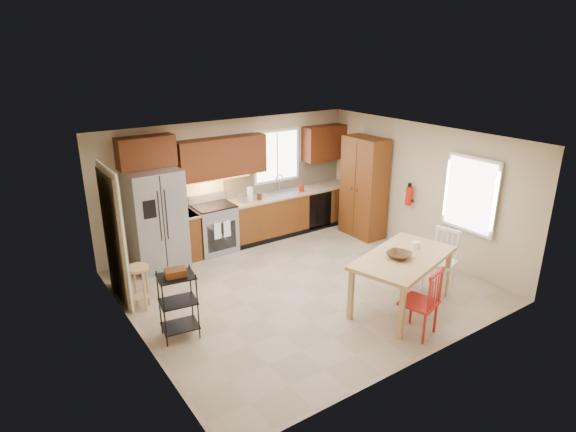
# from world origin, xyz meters

# --- Properties ---
(floor) EXTENTS (5.50, 5.50, 0.00)m
(floor) POSITION_xyz_m (0.00, 0.00, 0.00)
(floor) COLOR tan
(floor) RESTS_ON ground
(ceiling) EXTENTS (5.50, 5.00, 0.02)m
(ceiling) POSITION_xyz_m (0.00, 0.00, 2.50)
(ceiling) COLOR silver
(ceiling) RESTS_ON ground
(wall_back) EXTENTS (5.50, 0.02, 2.50)m
(wall_back) POSITION_xyz_m (0.00, 2.50, 1.25)
(wall_back) COLOR #CCB793
(wall_back) RESTS_ON ground
(wall_front) EXTENTS (5.50, 0.02, 2.50)m
(wall_front) POSITION_xyz_m (0.00, -2.50, 1.25)
(wall_front) COLOR #CCB793
(wall_front) RESTS_ON ground
(wall_left) EXTENTS (0.02, 5.00, 2.50)m
(wall_left) POSITION_xyz_m (-2.75, 0.00, 1.25)
(wall_left) COLOR #CCB793
(wall_left) RESTS_ON ground
(wall_right) EXTENTS (0.02, 5.00, 2.50)m
(wall_right) POSITION_xyz_m (2.75, 0.00, 1.25)
(wall_right) COLOR #CCB793
(wall_right) RESTS_ON ground
(refrigerator) EXTENTS (0.92, 0.75, 1.82)m
(refrigerator) POSITION_xyz_m (-1.70, 2.12, 0.91)
(refrigerator) COLOR gray
(refrigerator) RESTS_ON floor
(range_stove) EXTENTS (0.76, 0.63, 0.92)m
(range_stove) POSITION_xyz_m (-0.55, 2.19, 0.46)
(range_stove) COLOR gray
(range_stove) RESTS_ON floor
(base_cabinet_narrow) EXTENTS (0.30, 0.60, 0.90)m
(base_cabinet_narrow) POSITION_xyz_m (-1.10, 2.20, 0.45)
(base_cabinet_narrow) COLOR brown
(base_cabinet_narrow) RESTS_ON floor
(base_cabinet_run) EXTENTS (2.92, 0.60, 0.90)m
(base_cabinet_run) POSITION_xyz_m (1.29, 2.20, 0.45)
(base_cabinet_run) COLOR brown
(base_cabinet_run) RESTS_ON floor
(dishwasher) EXTENTS (0.60, 0.02, 0.78)m
(dishwasher) POSITION_xyz_m (1.85, 1.91, 0.45)
(dishwasher) COLOR black
(dishwasher) RESTS_ON floor
(backsplash) EXTENTS (2.92, 0.03, 0.55)m
(backsplash) POSITION_xyz_m (1.29, 2.48, 1.18)
(backsplash) COLOR beige
(backsplash) RESTS_ON wall_back
(upper_over_fridge) EXTENTS (1.00, 0.35, 0.55)m
(upper_over_fridge) POSITION_xyz_m (-1.70, 2.33, 2.10)
(upper_over_fridge) COLOR #59260E
(upper_over_fridge) RESTS_ON wall_back
(upper_left_block) EXTENTS (1.80, 0.35, 0.75)m
(upper_left_block) POSITION_xyz_m (-0.25, 2.33, 1.83)
(upper_left_block) COLOR #59260E
(upper_left_block) RESTS_ON wall_back
(upper_right_block) EXTENTS (1.00, 0.35, 0.75)m
(upper_right_block) POSITION_xyz_m (2.25, 2.33, 1.83)
(upper_right_block) COLOR #59260E
(upper_right_block) RESTS_ON wall_back
(window_back) EXTENTS (1.12, 0.04, 1.12)m
(window_back) POSITION_xyz_m (1.10, 2.48, 1.65)
(window_back) COLOR white
(window_back) RESTS_ON wall_back
(sink) EXTENTS (0.62, 0.46, 0.16)m
(sink) POSITION_xyz_m (1.10, 2.20, 0.86)
(sink) COLOR gray
(sink) RESTS_ON base_cabinet_run
(undercab_glow) EXTENTS (1.60, 0.30, 0.01)m
(undercab_glow) POSITION_xyz_m (-0.55, 2.30, 1.43)
(undercab_glow) COLOR #FFBF66
(undercab_glow) RESTS_ON wall_back
(soap_bottle) EXTENTS (0.09, 0.09, 0.19)m
(soap_bottle) POSITION_xyz_m (1.48, 2.10, 1.00)
(soap_bottle) COLOR red
(soap_bottle) RESTS_ON base_cabinet_run
(paper_towel) EXTENTS (0.12, 0.12, 0.28)m
(paper_towel) POSITION_xyz_m (0.25, 2.15, 1.04)
(paper_towel) COLOR white
(paper_towel) RESTS_ON base_cabinet_run
(canister_steel) EXTENTS (0.11, 0.11, 0.18)m
(canister_steel) POSITION_xyz_m (0.05, 2.15, 0.99)
(canister_steel) COLOR gray
(canister_steel) RESTS_ON base_cabinet_run
(canister_wood) EXTENTS (0.10, 0.10, 0.14)m
(canister_wood) POSITION_xyz_m (0.45, 2.12, 0.97)
(canister_wood) COLOR #462A12
(canister_wood) RESTS_ON base_cabinet_run
(pantry) EXTENTS (0.50, 0.95, 2.10)m
(pantry) POSITION_xyz_m (2.43, 1.20, 1.05)
(pantry) COLOR brown
(pantry) RESTS_ON floor
(fire_extinguisher) EXTENTS (0.12, 0.12, 0.36)m
(fire_extinguisher) POSITION_xyz_m (2.63, 0.15, 1.10)
(fire_extinguisher) COLOR red
(fire_extinguisher) RESTS_ON wall_right
(window_right) EXTENTS (0.04, 1.02, 1.32)m
(window_right) POSITION_xyz_m (2.68, -1.15, 1.45)
(window_right) COLOR white
(window_right) RESTS_ON wall_right
(doorway) EXTENTS (0.04, 0.95, 2.10)m
(doorway) POSITION_xyz_m (-2.67, 1.30, 1.05)
(doorway) COLOR #8C7A59
(doorway) RESTS_ON wall_left
(dining_table) EXTENTS (1.94, 1.42, 0.85)m
(dining_table) POSITION_xyz_m (0.86, -1.39, 0.42)
(dining_table) COLOR tan
(dining_table) RESTS_ON floor
(chair_red) EXTENTS (0.59, 0.59, 1.02)m
(chair_red) POSITION_xyz_m (0.51, -2.04, 0.51)
(chair_red) COLOR #B11D1B
(chair_red) RESTS_ON floor
(chair_white) EXTENTS (0.59, 0.59, 1.02)m
(chair_white) POSITION_xyz_m (1.81, -1.34, 0.51)
(chair_white) COLOR white
(chair_white) RESTS_ON floor
(table_bowl) EXTENTS (0.44, 0.44, 0.09)m
(table_bowl) POSITION_xyz_m (0.75, -1.39, 0.86)
(table_bowl) COLOR #462A12
(table_bowl) RESTS_ON dining_table
(table_jar) EXTENTS (0.18, 0.18, 0.16)m
(table_jar) POSITION_xyz_m (1.24, -1.28, 0.89)
(table_jar) COLOR white
(table_jar) RESTS_ON dining_table
(bar_stool) EXTENTS (0.42, 0.42, 0.71)m
(bar_stool) POSITION_xyz_m (-2.48, 0.83, 0.35)
(bar_stool) COLOR tan
(bar_stool) RESTS_ON floor
(utility_cart) EXTENTS (0.55, 0.45, 0.98)m
(utility_cart) POSITION_xyz_m (-2.28, -0.23, 0.49)
(utility_cart) COLOR black
(utility_cart) RESTS_ON floor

